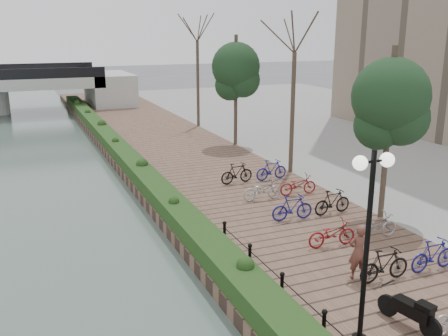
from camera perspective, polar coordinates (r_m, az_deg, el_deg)
promenade at (r=25.64m, az=-1.89°, el=-1.03°), size 8.00×75.00×0.50m
inland_pavement at (r=34.51m, az=23.81°, el=1.93°), size 24.00×75.00×0.50m
hedge at (r=26.91m, az=-10.60°, el=0.72°), size 1.10×56.00×0.60m
lamppost at (r=11.24m, az=16.36°, el=-4.21°), size 1.02×0.32×4.57m
motorcycle at (r=13.32m, az=20.39°, el=-14.91°), size 0.77×1.56×0.94m
pedestrian at (r=15.08m, az=15.10°, el=-9.24°), size 0.68×0.53×1.66m
bicycle_parking at (r=18.48m, az=12.57°, el=-5.61°), size 2.40×14.69×1.00m
street_trees at (r=22.50m, az=12.10°, el=5.32°), size 3.20×37.12×6.80m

